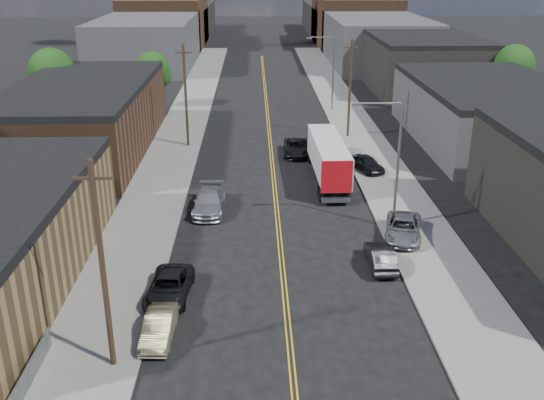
{
  "coord_description": "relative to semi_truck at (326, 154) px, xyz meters",
  "views": [
    {
      "loc": [
        -1.61,
        -13.27,
        17.49
      ],
      "look_at": [
        -0.48,
        24.15,
        2.5
      ],
      "focal_mm": 40.0,
      "sensor_mm": 36.0,
      "label": 1
    }
  ],
  "objects": [
    {
      "name": "skyline_left_c",
      "position": [
        -24.5,
        104.22,
        1.46
      ],
      "size": [
        16.0,
        40.0,
        7.0
      ],
      "primitive_type": "cube",
      "color": "black",
      "rests_on": "ground"
    },
    {
      "name": "sidewalk_left",
      "position": [
        -14.0,
        9.22,
        -1.96
      ],
      "size": [
        5.0,
        140.0,
        0.15
      ],
      "primitive_type": "cube",
      "color": "slate",
      "rests_on": "ground"
    },
    {
      "name": "centerline",
      "position": [
        -4.5,
        9.22,
        -2.03
      ],
      "size": [
        0.32,
        120.0,
        0.01
      ],
      "primitive_type": "cube",
      "color": "gold",
      "rests_on": "ground"
    },
    {
      "name": "tree_left_mid",
      "position": [
        -28.44,
        19.22,
        3.44
      ],
      "size": [
        5.1,
        5.04,
        8.37
      ],
      "color": "black",
      "rests_on": "ground"
    },
    {
      "name": "industrial_right_b",
      "position": [
        17.5,
        10.22,
        1.01
      ],
      "size": [
        14.0,
        24.0,
        6.1
      ],
      "color": "#373639",
      "rests_on": "ground"
    },
    {
      "name": "sidewalk_right",
      "position": [
        5.0,
        9.22,
        -1.96
      ],
      "size": [
        5.0,
        140.0,
        0.15
      ],
      "primitive_type": "cube",
      "color": "slate",
      "rests_on": "ground"
    },
    {
      "name": "car_right_lot_a",
      "position": [
        3.7,
        -12.77,
        -1.2
      ],
      "size": [
        3.47,
        5.4,
        1.39
      ],
      "primitive_type": "imported",
      "rotation": [
        0.0,
        0.0,
        -0.25
      ],
      "color": "gray",
      "rests_on": "sidewalk_right"
    },
    {
      "name": "car_right_oncoming",
      "position": [
        1.45,
        -16.52,
        -1.37
      ],
      "size": [
        1.45,
        4.09,
        1.35
      ],
      "primitive_type": "imported",
      "rotation": [
        0.0,
        0.0,
        3.14
      ],
      "color": "black",
      "rests_on": "ground"
    },
    {
      "name": "skyline_right_a",
      "position": [
        15.5,
        59.22,
        1.96
      ],
      "size": [
        16.0,
        30.0,
        8.0
      ],
      "primitive_type": "cube",
      "color": "#373639",
      "rests_on": "ground"
    },
    {
      "name": "utility_pole_left_far",
      "position": [
        -12.7,
        9.22,
        3.1
      ],
      "size": [
        1.6,
        0.26,
        10.0
      ],
      "color": "black",
      "rests_on": "ground"
    },
    {
      "name": "utility_pole_right",
      "position": [
        3.7,
        12.22,
        3.1
      ],
      "size": [
        1.6,
        0.26,
        10.0
      ],
      "color": "black",
      "rests_on": "ground"
    },
    {
      "name": "industrial_right_c",
      "position": [
        17.5,
        36.22,
        1.76
      ],
      "size": [
        14.0,
        22.0,
        7.6
      ],
      "color": "black",
      "rests_on": "ground"
    },
    {
      "name": "streetlight_near",
      "position": [
        3.1,
        -10.78,
        3.29
      ],
      "size": [
        3.39,
        0.25,
        9.0
      ],
      "color": "gray",
      "rests_on": "ground"
    },
    {
      "name": "car_left_c",
      "position": [
        -10.9,
        -19.78,
        -1.37
      ],
      "size": [
        2.54,
        4.96,
        1.34
      ],
      "primitive_type": "imported",
      "rotation": [
        0.0,
        0.0,
        -0.07
      ],
      "color": "black",
      "rests_on": "ground"
    },
    {
      "name": "skyline_right_c",
      "position": [
        15.5,
        104.22,
        1.46
      ],
      "size": [
        16.0,
        40.0,
        7.0
      ],
      "primitive_type": "cube",
      "color": "black",
      "rests_on": "ground"
    },
    {
      "name": "semi_truck",
      "position": [
        0.0,
        0.0,
        0.0
      ],
      "size": [
        2.54,
        13.75,
        3.58
      ],
      "rotation": [
        0.0,
        0.0,
        0.02
      ],
      "color": "silver",
      "rests_on": "ground"
    },
    {
      "name": "car_ahead_truck",
      "position": [
        -2.13,
        6.22,
        -1.33
      ],
      "size": [
        2.62,
        5.24,
        1.42
      ],
      "primitive_type": "imported",
      "rotation": [
        0.0,
        0.0,
        -0.05
      ],
      "color": "black",
      "rests_on": "ground"
    },
    {
      "name": "skyline_left_b",
      "position": [
        -24.5,
        84.22,
        2.96
      ],
      "size": [
        16.0,
        26.0,
        10.0
      ],
      "primitive_type": "cube",
      "color": "#472D1C",
      "rests_on": "ground"
    },
    {
      "name": "ground",
      "position": [
        -4.5,
        24.22,
        -2.04
      ],
      "size": [
        260.0,
        260.0,
        0.0
      ],
      "primitive_type": "plane",
      "color": "black",
      "rests_on": "ground"
    },
    {
      "name": "car_right_lot_c",
      "position": [
        3.7,
        0.94,
        -1.22
      ],
      "size": [
        3.01,
        4.24,
        1.34
      ],
      "primitive_type": "imported",
      "rotation": [
        0.0,
        0.0,
        0.41
      ],
      "color": "black",
      "rests_on": "sidewalk_right"
    },
    {
      "name": "tree_left_far",
      "position": [
        -18.44,
        26.22,
        2.53
      ],
      "size": [
        4.35,
        4.2,
        6.97
      ],
      "color": "black",
      "rests_on": "ground"
    },
    {
      "name": "streetlight_far",
      "position": [
        3.1,
        24.22,
        3.29
      ],
      "size": [
        3.39,
        0.25,
        9.0
      ],
      "color": "gray",
      "rests_on": "ground"
    },
    {
      "name": "warehouse_brown",
      "position": [
        -22.5,
        8.22,
        1.26
      ],
      "size": [
        12.0,
        26.0,
        6.6
      ],
      "color": "#472D1C",
      "rests_on": "ground"
    },
    {
      "name": "car_left_b",
      "position": [
        -10.9,
        -23.64,
        -1.39
      ],
      "size": [
        1.5,
        3.96,
        1.29
      ],
      "primitive_type": "imported",
      "rotation": [
        0.0,
        0.0,
        -0.04
      ],
      "color": "#817754",
      "rests_on": "ground"
    },
    {
      "name": "tree_right_far",
      "position": [
        25.56,
        24.22,
        3.14
      ],
      "size": [
        4.85,
        4.76,
        7.91
      ],
      "color": "black",
      "rests_on": "ground"
    },
    {
      "name": "skyline_left_a",
      "position": [
        -24.5,
        59.22,
        1.96
      ],
      "size": [
        16.0,
        30.0,
        8.0
      ],
      "primitive_type": "cube",
      "color": "#373639",
      "rests_on": "ground"
    },
    {
      "name": "skyline_right_b",
      "position": [
        15.5,
        84.22,
        2.96
      ],
      "size": [
        16.0,
        26.0,
        10.0
      ],
      "primitive_type": "cube",
      "color": "#472D1C",
      "rests_on": "ground"
    },
    {
      "name": "utility_pole_left_near",
      "position": [
        -12.7,
        -25.78,
        3.1
      ],
      "size": [
        1.6,
        0.26,
        10.0
      ],
      "color": "black",
      "rests_on": "ground"
    },
    {
      "name": "car_left_d",
      "position": [
        -9.5,
        -7.49,
        -1.25
      ],
      "size": [
        2.32,
        5.46,
        1.57
      ],
      "primitive_type": "imported",
      "rotation": [
        0.0,
        0.0,
        -0.02
      ],
      "color": "#9B9CA0",
      "rests_on": "ground"
    }
  ]
}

